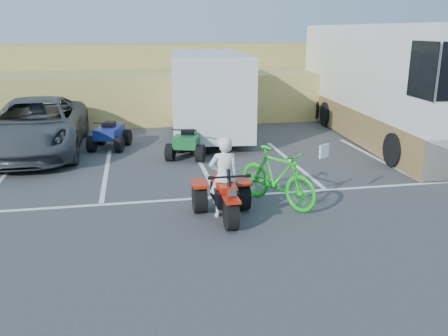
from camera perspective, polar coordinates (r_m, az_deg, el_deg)
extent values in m
plane|color=#39393B|center=(9.04, 2.08, -8.61)|extent=(100.00, 100.00, 0.00)
cube|color=white|center=(13.98, -25.08, -1.05)|extent=(0.12, 5.00, 0.01)
cube|color=white|center=(13.55, -13.98, -0.47)|extent=(0.12, 5.00, 0.01)
cube|color=white|center=(13.66, -2.61, 0.14)|extent=(0.12, 5.00, 0.01)
cube|color=white|center=(14.28, 8.17, 0.71)|extent=(0.12, 5.00, 0.01)
cube|color=white|center=(15.36, 17.74, 1.20)|extent=(0.12, 5.00, 0.01)
cube|color=white|center=(11.22, -0.67, -3.51)|extent=(28.00, 0.12, 0.01)
cube|color=#9C8B47|center=(22.24, -6.08, 8.99)|extent=(40.00, 6.00, 2.00)
cube|color=#9C8B47|center=(25.61, -6.86, 12.18)|extent=(40.00, 4.00, 2.20)
imported|color=white|center=(9.84, -0.02, -1.11)|extent=(0.63, 0.41, 1.72)
imported|color=#14BF19|center=(10.63, 6.40, -1.06)|extent=(1.67, 2.17, 1.31)
imported|color=#404347|center=(16.27, -21.68, 4.71)|extent=(2.89, 6.17, 1.71)
cube|color=silver|center=(17.61, -1.91, 9.33)|extent=(3.16, 6.65, 2.68)
cylinder|color=black|center=(17.81, -1.87, 5.22)|extent=(2.42, 0.97, 0.75)
cube|color=silver|center=(18.15, 18.82, 9.81)|extent=(3.50, 11.06, 3.92)
cube|color=olive|center=(18.34, 18.42, 5.42)|extent=(3.55, 11.06, 1.09)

